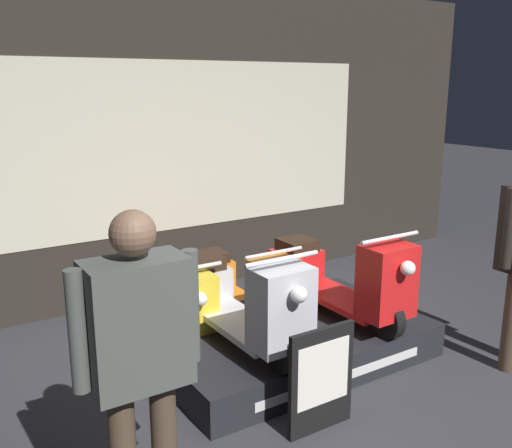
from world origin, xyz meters
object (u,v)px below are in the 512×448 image
(scooter_display_left, at_px, (239,301))
(scooter_backrow_0, at_px, (162,304))
(price_sign_board, at_px, (321,379))
(scooter_display_right, at_px, (339,278))
(scooter_backrow_1, at_px, (240,287))
(person_left_browsing, at_px, (139,347))

(scooter_display_left, bearing_deg, scooter_backrow_0, 104.98)
(scooter_display_left, xyz_separation_m, price_sign_board, (0.06, -0.91, -0.24))
(scooter_display_right, height_order, scooter_backrow_1, scooter_display_right)
(scooter_display_right, bearing_deg, scooter_backrow_0, 143.46)
(scooter_display_left, relative_size, price_sign_board, 2.23)
(scooter_backrow_1, height_order, price_sign_board, scooter_backrow_1)
(scooter_backrow_0, bearing_deg, scooter_display_left, -75.02)
(scooter_display_right, distance_m, scooter_backrow_0, 1.54)
(scooter_display_left, relative_size, scooter_backrow_1, 1.00)
(scooter_display_left, bearing_deg, price_sign_board, -86.01)
(scooter_backrow_1, distance_m, price_sign_board, 1.87)
(scooter_backrow_1, bearing_deg, price_sign_board, -105.20)
(scooter_backrow_0, bearing_deg, price_sign_board, -80.44)
(scooter_backrow_0, height_order, price_sign_board, scooter_backrow_0)
(scooter_display_right, xyz_separation_m, price_sign_board, (-0.91, -0.91, -0.24))
(scooter_backrow_0, height_order, person_left_browsing, person_left_browsing)
(person_left_browsing, bearing_deg, price_sign_board, 7.51)
(scooter_display_right, bearing_deg, person_left_browsing, -153.64)
(price_sign_board, bearing_deg, scooter_display_right, 44.83)
(scooter_display_left, distance_m, scooter_backrow_0, 0.97)
(scooter_display_right, xyz_separation_m, scooter_backrow_1, (-0.42, 0.90, -0.28))
(scooter_display_right, xyz_separation_m, scooter_backrow_0, (-1.21, 0.90, -0.28))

